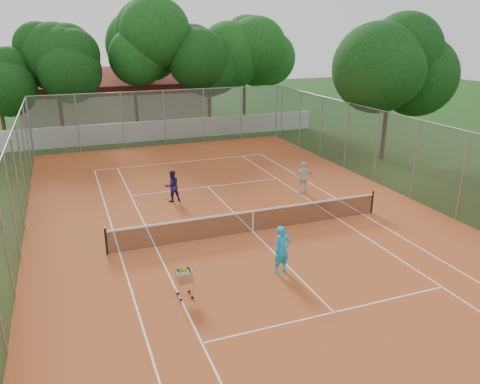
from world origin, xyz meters
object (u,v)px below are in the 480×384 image
object	(u,v)px
tennis_net	(253,221)
clubhouse	(116,97)
ball_hopper	(184,283)
player_near	(282,250)
player_far_right	(303,178)
player_far_left	(172,186)

from	to	relation	value
tennis_net	clubhouse	distance (m)	29.12
tennis_net	ball_hopper	distance (m)	5.61
player_near	player_far_right	bearing A→B (deg)	45.88
tennis_net	player_far_right	size ratio (longest dim) A/B	6.92
tennis_net	clubhouse	world-z (taller)	clubhouse
player_far_left	player_far_right	size ratio (longest dim) A/B	0.92
player_far_left	ball_hopper	xyz separation A→B (m)	(-1.67, -8.86, -0.28)
clubhouse	player_far_right	xyz separation A→B (m)	(6.28, -25.43, -1.32)
tennis_net	player_far_left	xyz separation A→B (m)	(-2.28, 4.88, 0.30)
clubhouse	player_near	distance (m)	32.70
clubhouse	player_far_left	distance (m)	24.16
tennis_net	clubhouse	bearing A→B (deg)	93.95
player_far_left	player_far_right	xyz separation A→B (m)	(6.56, -1.31, 0.07)
clubhouse	player_far_left	size ratio (longest dim) A/B	10.40
player_near	ball_hopper	distance (m)	3.57
clubhouse	player_far_left	bearing A→B (deg)	-90.67
tennis_net	player_near	world-z (taller)	player_near
clubhouse	tennis_net	bearing A→B (deg)	-86.05
player_far_left	ball_hopper	distance (m)	9.02
clubhouse	player_near	size ratio (longest dim) A/B	9.42
tennis_net	ball_hopper	xyz separation A→B (m)	(-3.95, -3.98, 0.02)
tennis_net	player_far_left	world-z (taller)	player_far_left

